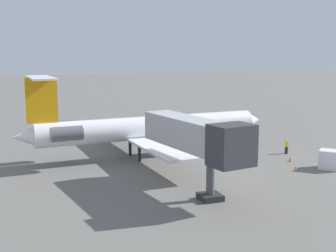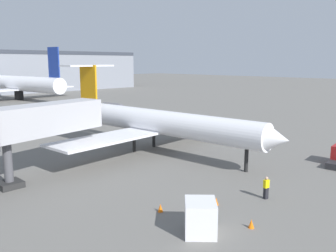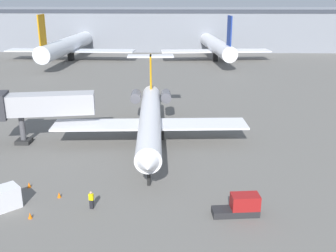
{
  "view_description": "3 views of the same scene",
  "coord_description": "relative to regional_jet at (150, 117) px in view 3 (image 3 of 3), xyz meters",
  "views": [
    {
      "loc": [
        -44.22,
        15.36,
        12.03
      ],
      "look_at": [
        4.85,
        -2.91,
        3.3
      ],
      "focal_mm": 47.63,
      "sensor_mm": 36.0,
      "label": 1
    },
    {
      "loc": [
        -23.48,
        -28.58,
        9.92
      ],
      "look_at": [
        4.83,
        -1.0,
        2.9
      ],
      "focal_mm": 38.78,
      "sensor_mm": 36.0,
      "label": 2
    },
    {
      "loc": [
        7.31,
        -47.05,
        18.17
      ],
      "look_at": [
        6.07,
        -3.93,
        3.75
      ],
      "focal_mm": 42.43,
      "sensor_mm": 36.0,
      "label": 3
    }
  ],
  "objects": [
    {
      "name": "ground_plane",
      "position": [
        -3.68,
        -0.57,
        -3.53
      ],
      "size": [
        400.0,
        400.0,
        0.1
      ],
      "primitive_type": "cube",
      "color": "#66635E"
    },
    {
      "name": "regional_jet",
      "position": [
        0.0,
        0.0,
        0.0
      ],
      "size": [
        24.68,
        30.27,
        9.52
      ],
      "color": "white",
      "rests_on": "ground_plane"
    },
    {
      "name": "jet_bridge",
      "position": [
        -14.49,
        -0.45,
        1.46
      ],
      "size": [
        13.3,
        5.02,
        6.67
      ],
      "color": "#ADADB2",
      "rests_on": "ground_plane"
    },
    {
      "name": "ground_crew_marshaller",
      "position": [
        -4.05,
        -16.65,
        -2.63
      ],
      "size": [
        0.45,
        0.34,
        1.69
      ],
      "color": "black",
      "rests_on": "ground_plane"
    },
    {
      "name": "baggage_tug_lead",
      "position": [
        9.02,
        -17.31,
        -2.65
      ],
      "size": [
        4.12,
        1.79,
        1.9
      ],
      "color": "#262628",
      "rests_on": "ground_plane"
    },
    {
      "name": "cargo_container_uld",
      "position": [
        -11.64,
        -16.66,
        -2.49
      ],
      "size": [
        2.76,
        2.75,
        1.98
      ],
      "color": "silver",
      "rests_on": "ground_plane"
    },
    {
      "name": "traffic_cone_near",
      "position": [
        -11.1,
        -12.79,
        -3.21
      ],
      "size": [
        0.36,
        0.36,
        0.55
      ],
      "color": "orange",
      "rests_on": "ground_plane"
    },
    {
      "name": "traffic_cone_mid",
      "position": [
        -8.95,
        -18.44,
        -3.21
      ],
      "size": [
        0.36,
        0.36,
        0.55
      ],
      "color": "orange",
      "rests_on": "ground_plane"
    },
    {
      "name": "traffic_cone_far",
      "position": [
        -7.53,
        -14.75,
        -3.21
      ],
      "size": [
        0.36,
        0.36,
        0.55
      ],
      "color": "orange",
      "rests_on": "ground_plane"
    },
    {
      "name": "terminal_building",
      "position": [
        -3.68,
        94.57,
        3.26
      ],
      "size": [
        141.7,
        25.74,
        13.47
      ],
      "color": "gray",
      "rests_on": "ground_plane"
    },
    {
      "name": "parked_airliner_west_end",
      "position": [
        -27.42,
        65.2,
        0.95
      ],
      "size": [
        36.7,
        43.56,
        13.68
      ],
      "color": "silver",
      "rests_on": "ground_plane"
    },
    {
      "name": "parked_airliner_west_mid",
      "position": [
        13.81,
        65.47,
        0.74
      ],
      "size": [
        31.21,
        36.82,
        13.27
      ],
      "color": "white",
      "rests_on": "ground_plane"
    }
  ]
}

